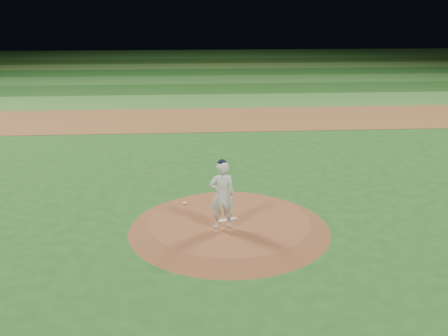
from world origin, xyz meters
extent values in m
plane|color=#245B1D|center=(0.00, 0.00, 0.00)|extent=(120.00, 120.00, 0.00)
cube|color=brown|center=(0.00, 14.00, 0.01)|extent=(70.00, 6.00, 0.02)
cube|color=#3D772B|center=(0.00, 19.50, 0.01)|extent=(70.00, 5.00, 0.02)
cube|color=#1C4B18|center=(0.00, 24.50, 0.01)|extent=(70.00, 5.00, 0.02)
cube|color=#2D6525|center=(0.00, 29.50, 0.01)|extent=(70.00, 5.00, 0.02)
cube|color=#1C4B18|center=(0.00, 34.50, 0.01)|extent=(70.00, 5.00, 0.02)
cube|color=#3A6826|center=(0.00, 39.50, 0.01)|extent=(70.00, 5.00, 0.02)
cube|color=#1D4014|center=(0.00, 44.50, 0.01)|extent=(70.00, 5.00, 0.02)
cone|color=brown|center=(0.00, 0.00, 0.12)|extent=(5.50, 5.50, 0.25)
cube|color=silver|center=(-0.10, -0.03, 0.27)|extent=(0.65, 0.36, 0.03)
ellipsoid|color=silver|center=(-1.22, 1.23, 0.29)|extent=(0.13, 0.13, 0.07)
imported|color=white|center=(-0.23, -0.48, 1.16)|extent=(0.71, 0.51, 1.83)
ellipsoid|color=black|center=(-0.23, -0.48, 2.06)|extent=(0.22, 0.22, 0.15)
camera|label=1|loc=(-1.04, -12.50, 5.81)|focal=40.00mm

